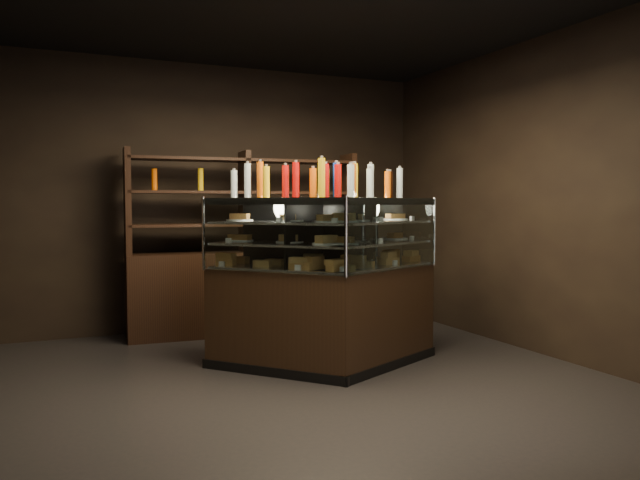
% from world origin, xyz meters
% --- Properties ---
extents(ground, '(5.00, 5.00, 0.00)m').
position_xyz_m(ground, '(0.00, 0.00, 0.00)').
color(ground, black).
rests_on(ground, ground).
extents(room_shell, '(5.02, 5.02, 3.01)m').
position_xyz_m(room_shell, '(0.00, 0.00, 1.94)').
color(room_shell, black).
rests_on(room_shell, ground).
extents(display_case, '(2.11, 1.47, 1.49)m').
position_xyz_m(display_case, '(0.46, 0.40, 0.50)').
color(display_case, black).
rests_on(display_case, ground).
extents(food_display, '(1.74, 1.03, 0.46)m').
position_xyz_m(food_display, '(0.46, 0.39, 1.13)').
color(food_display, '#CA8748').
rests_on(food_display, display_case).
extents(bottles_top, '(1.57, 0.89, 0.30)m').
position_xyz_m(bottles_top, '(0.46, 0.40, 1.62)').
color(bottles_top, '#B20C0A').
rests_on(bottles_top, display_case).
extents(potted_conifer, '(0.33, 0.33, 0.71)m').
position_xyz_m(potted_conifer, '(1.33, 1.39, 0.40)').
color(potted_conifer, black).
rests_on(potted_conifer, ground).
extents(back_shelving, '(2.54, 0.57, 2.00)m').
position_xyz_m(back_shelving, '(0.22, 2.05, 0.60)').
color(back_shelving, black).
rests_on(back_shelving, ground).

